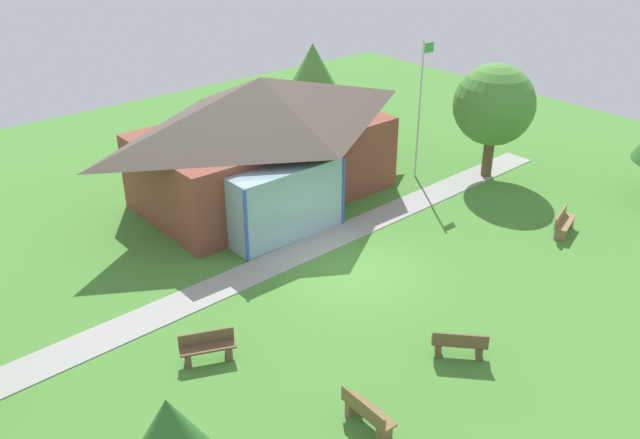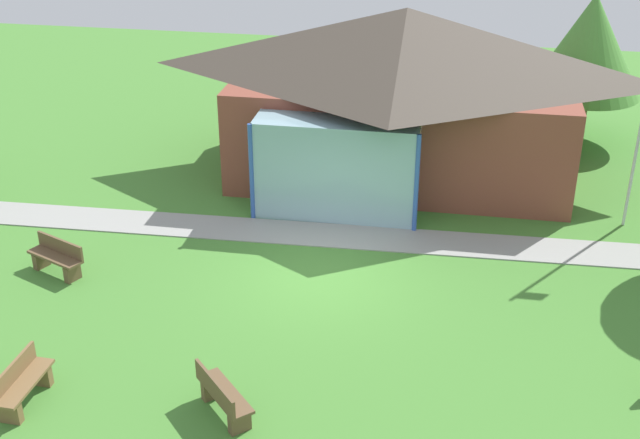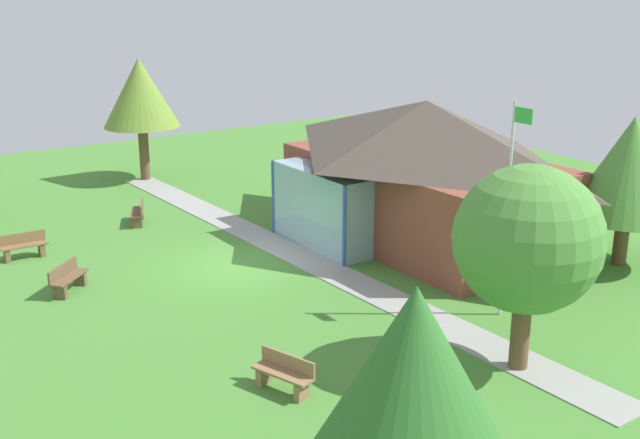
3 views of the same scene
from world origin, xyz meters
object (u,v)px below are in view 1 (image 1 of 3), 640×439
at_px(pavilion, 264,138).
at_px(bench_mid_left, 208,348).
at_px(tree_east_hedge, 494,105).
at_px(flagpole, 420,104).
at_px(bench_front_center, 459,345).
at_px(bench_lawn_far_right, 564,223).
at_px(bench_front_left, 367,414).
at_px(tree_behind_pavilion_right, 313,78).

bearing_deg(pavilion, bench_mid_left, -134.77).
xyz_separation_m(pavilion, tree_east_hedge, (8.63, -4.42, 0.62)).
distance_m(flagpole, bench_front_center, 12.79).
bearing_deg(pavilion, tree_east_hedge, -27.12).
bearing_deg(tree_east_hedge, bench_lawn_far_right, -113.13).
xyz_separation_m(flagpole, bench_front_center, (-8.36, -9.25, -2.83)).
bearing_deg(tree_east_hedge, bench_mid_left, -169.34).
height_order(pavilion, bench_front_left, pavilion).
bearing_deg(bench_front_left, bench_front_center, 96.46).
bearing_deg(bench_front_left, pavilion, 155.96).
bearing_deg(tree_behind_pavilion_right, tree_east_hedge, -69.46).
distance_m(flagpole, bench_mid_left, 14.78).
bearing_deg(tree_east_hedge, bench_front_center, -145.76).
xyz_separation_m(pavilion, bench_mid_left, (-7.37, -7.43, -2.16)).
bearing_deg(bench_lawn_far_right, bench_front_center, -3.93).
relative_size(pavilion, bench_front_center, 7.56).
xyz_separation_m(bench_front_center, bench_front_left, (-3.74, -0.30, 0.00)).
bearing_deg(bench_front_center, bench_lawn_far_right, 61.72).
height_order(flagpole, bench_mid_left, flagpole).
bearing_deg(tree_east_hedge, tree_behind_pavilion_right, 110.54).
height_order(bench_mid_left, tree_behind_pavilion_right, tree_behind_pavilion_right).
height_order(flagpole, bench_front_center, flagpole).
bearing_deg(bench_lawn_far_right, flagpole, -106.75).
relative_size(flagpole, tree_behind_pavilion_right, 1.22).
distance_m(flagpole, bench_lawn_far_right, 7.63).
distance_m(bench_mid_left, bench_front_left, 4.84).
height_order(bench_front_left, tree_behind_pavilion_right, tree_behind_pavilion_right).
height_order(bench_front_center, tree_east_hedge, tree_east_hedge).
xyz_separation_m(bench_mid_left, bench_front_center, (5.28, -4.29, 0.00)).
bearing_deg(bench_front_center, flagpole, 95.40).
bearing_deg(tree_behind_pavilion_right, bench_mid_left, -139.30).
height_order(bench_front_center, bench_front_left, same).
bearing_deg(flagpole, tree_behind_pavilion_right, 96.26).
height_order(bench_lawn_far_right, bench_front_center, same).
relative_size(pavilion, tree_east_hedge, 2.16).
distance_m(bench_mid_left, tree_behind_pavilion_right, 17.32).
relative_size(bench_front_center, bench_front_left, 0.93).
height_order(tree_behind_pavilion_right, tree_east_hedge, tree_east_hedge).
relative_size(bench_mid_left, bench_front_left, 1.02).
relative_size(flagpole, bench_front_center, 4.19).
bearing_deg(flagpole, bench_front_center, -132.08).
xyz_separation_m(pavilion, bench_lawn_far_right, (6.44, -9.55, -2.16)).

